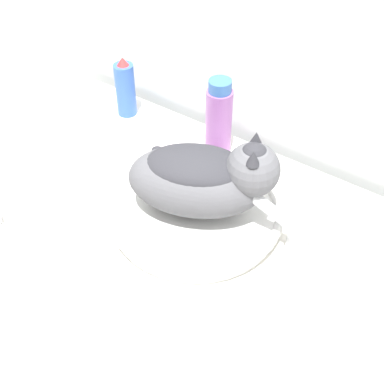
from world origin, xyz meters
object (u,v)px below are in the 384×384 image
Objects in this scene: faucet at (293,226)px; mouthwash_bottle at (219,119)px; spray_bottle_trigger at (125,88)px; cat at (204,176)px.

mouthwash_bottle reaches higher than faucet.
faucet is 0.91× the size of spray_bottle_trigger.
cat is 2.26× the size of faucet.
mouthwash_bottle is (0.29, 0.00, 0.02)m from spray_bottle_trigger.
cat is 1.72× the size of mouthwash_bottle.
faucet is 0.35m from mouthwash_bottle.
cat is 0.46m from spray_bottle_trigger.
cat is at bearing -28.59° from spray_bottle_trigger.
cat is 0.25m from mouthwash_bottle.
spray_bottle_trigger reaches higher than faucet.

